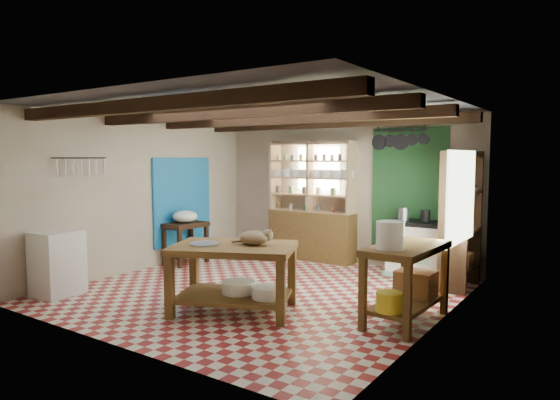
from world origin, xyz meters
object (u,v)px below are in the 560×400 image
Objects in this scene: work_table at (234,278)px; stove at (418,249)px; white_cabinet at (57,263)px; prep_table at (186,243)px; cat at (254,238)px; right_counter at (406,284)px.

stove is at bearing 43.32° from work_table.
prep_table is at bearing 84.62° from white_cabinet.
work_table is 1.98× the size of prep_table.
white_cabinet is 2.90m from cat.
prep_table is 0.83× the size of white_cabinet.
stove is at bearing 24.14° from prep_table.
prep_table is at bearing 116.58° from cat.
stove reaches higher than work_table.
cat is at bearing -113.38° from stove.
work_table is at bearing -178.69° from cat.
white_cabinet reaches higher than prep_table.
prep_table is 2.45m from white_cabinet.
cat is at bearing -156.26° from right_counter.
white_cabinet is (-3.76, -3.90, 0.00)m from stove.
white_cabinet is (-2.49, -0.81, 0.03)m from work_table.
stove is 0.72× the size of right_counter.
stove is 4.02m from prep_table.
white_cabinet is 4.69m from right_counter.
stove is 2.35× the size of cat.
prep_table is at bearing -162.26° from stove.
right_counter is (4.40, 1.62, 0.01)m from white_cabinet.
prep_table is at bearing 171.76° from right_counter.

